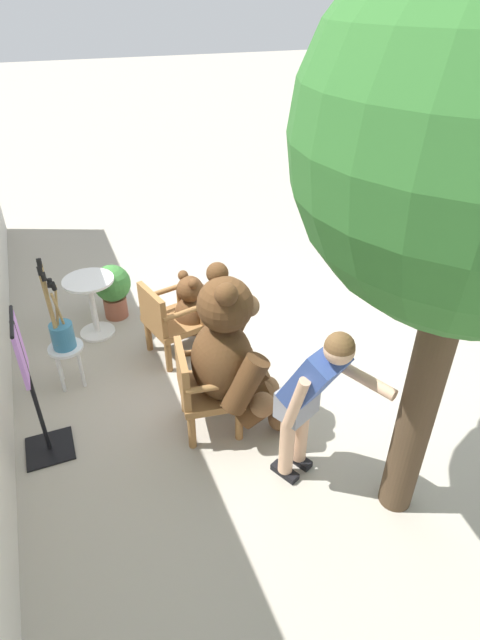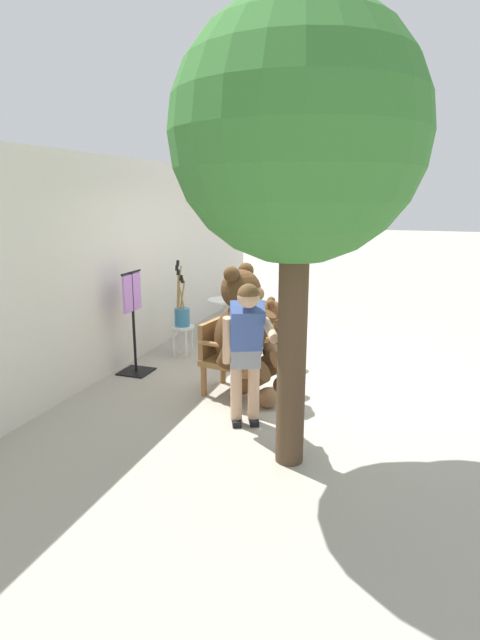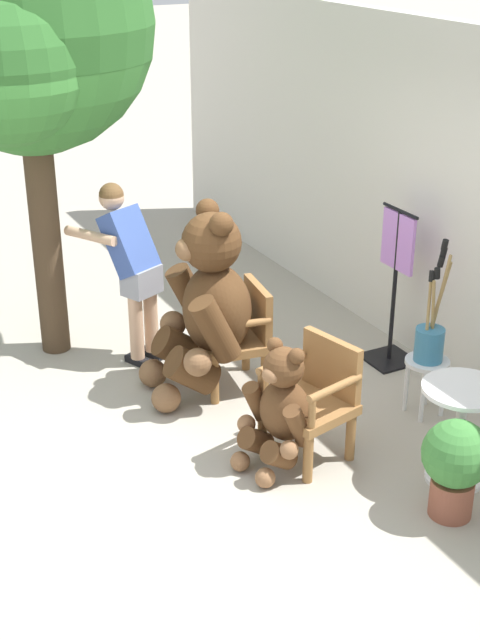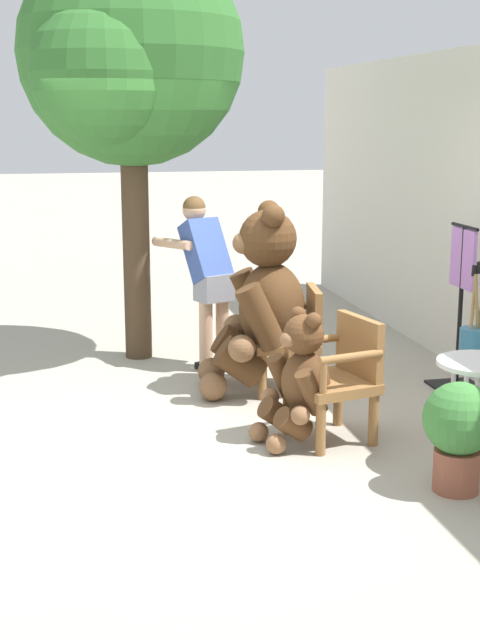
% 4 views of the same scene
% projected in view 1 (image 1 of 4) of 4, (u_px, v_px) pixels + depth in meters
% --- Properties ---
extents(ground_plane, '(60.00, 60.00, 0.00)m').
position_uv_depth(ground_plane, '(248.00, 371.00, 5.28)').
color(ground_plane, '#A8A091').
extents(wooden_chair_left, '(0.63, 0.60, 0.86)m').
position_uv_depth(wooden_chair_left, '(203.00, 387.00, 4.37)').
color(wooden_chair_left, olive).
rests_on(wooden_chair_left, ground).
extents(wooden_chair_right, '(0.66, 0.63, 0.86)m').
position_uv_depth(wooden_chair_right, '(168.00, 320.00, 5.26)').
color(wooden_chair_right, olive).
rests_on(wooden_chair_right, ground).
extents(teddy_bear_large, '(0.95, 0.94, 1.56)m').
position_uv_depth(teddy_bear_large, '(231.00, 354.00, 4.27)').
color(teddy_bear_large, '#4C3019').
rests_on(teddy_bear_large, ground).
extents(teddy_bear_small, '(0.59, 0.59, 0.94)m').
position_uv_depth(teddy_bear_small, '(194.00, 313.00, 5.37)').
color(teddy_bear_small, brown).
rests_on(teddy_bear_small, ground).
extents(person_visitor, '(0.70, 0.68, 1.53)m').
position_uv_depth(person_visitor, '(311.00, 393.00, 3.64)').
color(person_visitor, black).
rests_on(person_visitor, ground).
extents(white_stool, '(0.34, 0.34, 0.46)m').
position_uv_depth(white_stool, '(67.00, 355.00, 4.93)').
color(white_stool, silver).
rests_on(white_stool, ground).
extents(brush_bucket, '(0.22, 0.22, 0.96)m').
position_uv_depth(brush_bucket, '(61.00, 330.00, 4.75)').
color(brush_bucket, teal).
rests_on(brush_bucket, white_stool).
extents(round_side_table, '(0.56, 0.56, 0.72)m').
position_uv_depth(round_side_table, '(92.00, 300.00, 5.61)').
color(round_side_table, white).
rests_on(round_side_table, ground).
extents(potted_plant, '(0.44, 0.44, 0.68)m').
position_uv_depth(potted_plant, '(113.00, 288.00, 5.95)').
color(potted_plant, brown).
rests_on(potted_plant, ground).
extents(clothing_display_stand, '(0.44, 0.40, 1.36)m').
position_uv_depth(clothing_display_stand, '(31.00, 387.00, 3.98)').
color(clothing_display_stand, black).
rests_on(clothing_display_stand, ground).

